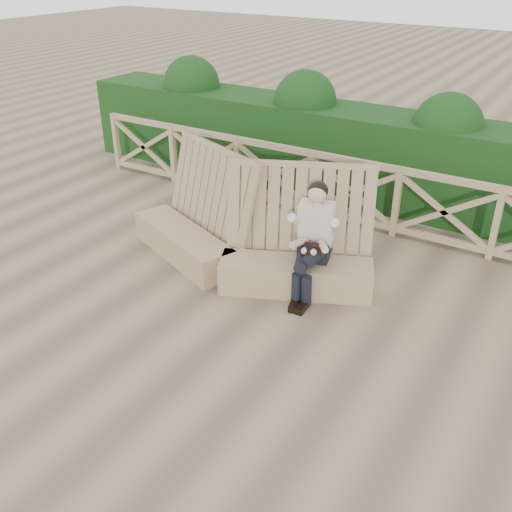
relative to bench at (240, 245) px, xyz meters
The scene contains 5 objects.
ground 1.57m from the bench, 63.31° to the right, with size 60.00×60.00×0.00m, color brown.
bench is the anchor object (origin of this frame).
woman 1.12m from the bench, ahead, with size 0.53×0.96×1.45m.
guardrail 2.26m from the bench, 72.35° to the left, with size 10.10×0.09×1.10m.
hedge 3.43m from the bench, 78.47° to the left, with size 12.00×1.20×1.50m, color black.
Camera 1 is at (3.10, -4.30, 3.91)m, focal length 40.00 mm.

